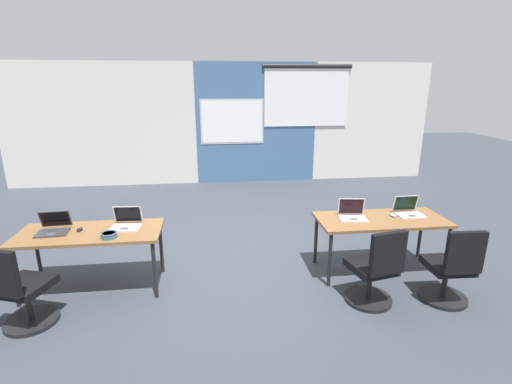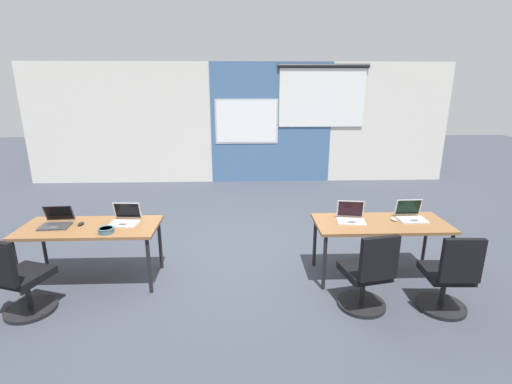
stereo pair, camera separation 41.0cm
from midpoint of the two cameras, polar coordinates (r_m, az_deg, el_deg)
The scene contains 14 objects.
ground_plane at distance 5.33m, azimuth -0.46°, elevation -9.81°, with size 24.00×24.00×0.00m.
back_wall_assembly at distance 9.02m, azimuth -1.02°, elevation 10.47°, with size 10.00×0.27×2.80m.
desk_near_left at distance 4.79m, azimuth -21.78°, elevation -5.56°, with size 1.60×0.70×0.72m.
desk_near_right at distance 4.88m, azimuth 20.82°, elevation -5.02°, with size 1.60×0.70×0.72m.
laptop_near_right_inner at distance 4.77m, azimuth 16.70°, elevation -3.70°, with size 0.37×0.32×0.24m.
chair_near_right_inner at distance 4.25m, azimuth 19.37°, elevation -12.35°, with size 0.52×0.57×0.92m.
laptop_near_right_end at distance 5.10m, azimuth 24.73°, elevation -3.28°, with size 0.34×0.29×0.23m.
mouse_near_right_end at distance 4.97m, azimuth 22.55°, elevation -3.90°, with size 0.08×0.11×0.03m.
chair_near_right_end at distance 4.56m, azimuth 29.70°, elevation -11.66°, with size 0.52×0.55×0.92m.
laptop_near_left_end at distance 4.93m, azimuth -26.12°, elevation -4.11°, with size 0.35×0.34×0.22m.
mouse_near_left_end at distance 4.83m, azimuth -23.02°, elevation -4.53°, with size 0.07×0.11×0.03m.
chair_near_left_end at distance 4.53m, azimuth -30.24°, elevation -11.94°, with size 0.56×0.61×0.92m.
laptop_near_left_inner at distance 4.72m, azimuth -17.02°, elevation -3.98°, with size 0.35×0.31×0.23m.
snack_bowl at distance 4.48m, azimuth -19.52°, elevation -5.51°, with size 0.18×0.18×0.06m.
Camera 2 is at (0.07, -4.79, 2.37)m, focal length 26.19 mm.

